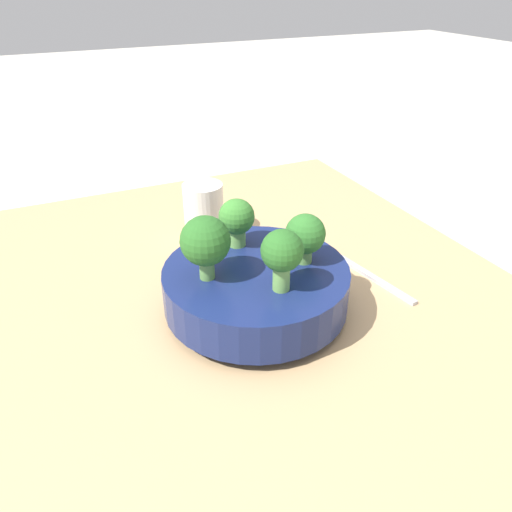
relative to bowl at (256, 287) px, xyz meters
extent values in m
plane|color=beige|center=(0.04, -0.01, -0.09)|extent=(6.00, 6.00, 0.00)
cube|color=tan|center=(0.04, -0.01, -0.06)|extent=(0.97, 0.80, 0.05)
cylinder|color=navy|center=(0.00, 0.00, -0.03)|extent=(0.12, 0.12, 0.01)
cylinder|color=navy|center=(0.00, 0.00, 0.00)|extent=(0.26, 0.26, 0.06)
cylinder|color=#6BA34C|center=(0.07, 0.00, 0.04)|extent=(0.02, 0.02, 0.03)
sphere|color=#387A2D|center=(0.07, 0.00, 0.08)|extent=(0.05, 0.05, 0.05)
cylinder|color=#6BA34C|center=(-0.06, -0.01, 0.05)|extent=(0.02, 0.02, 0.04)
sphere|color=#286023|center=(-0.06, -0.01, 0.09)|extent=(0.05, 0.05, 0.05)
cylinder|color=#609347|center=(-0.01, -0.07, 0.04)|extent=(0.02, 0.02, 0.02)
sphere|color=#2D6B28|center=(-0.01, -0.07, 0.07)|extent=(0.06, 0.06, 0.06)
cylinder|color=#609347|center=(0.01, 0.07, 0.05)|extent=(0.02, 0.02, 0.03)
sphere|color=#286023|center=(0.01, 0.07, 0.09)|extent=(0.07, 0.07, 0.07)
cylinder|color=silver|center=(0.26, -0.02, 0.01)|extent=(0.07, 0.07, 0.10)
cube|color=#B2B2B7|center=(0.00, -0.20, -0.04)|extent=(0.17, 0.04, 0.01)
camera|label=1|loc=(-0.52, 0.24, 0.39)|focal=35.00mm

